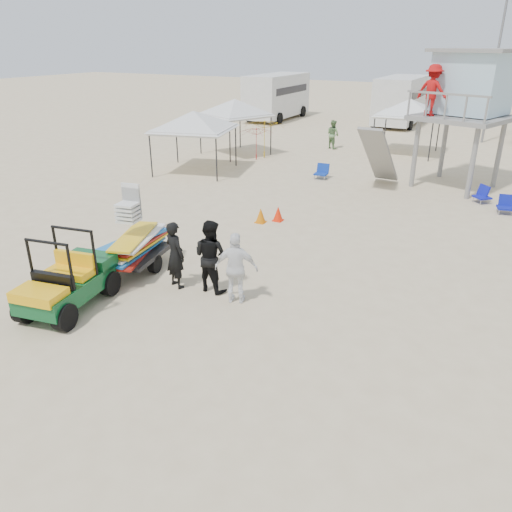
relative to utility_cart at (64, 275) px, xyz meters
The scene contains 21 objects.
ground 3.54m from the utility_cart, 18.02° to the right, with size 140.00×140.00×0.00m, color beige.
utility_cart is the anchor object (origin of this frame).
surf_trailer 2.33m from the utility_cart, 89.89° to the left, with size 1.53×2.39×2.03m.
man_left 2.54m from the utility_cart, 53.21° to the left, with size 0.61×0.40×1.67m, color black.
man_mid 3.29m from the utility_cart, 43.92° to the left, with size 0.86×0.67×1.77m, color black.
man_right 3.81m from the utility_cart, 32.26° to the left, with size 0.99×0.41×1.69m, color white.
lifeguard_tower 16.40m from the utility_cart, 67.89° to the left, with size 4.10×4.10×5.18m.
canopy_white_a 13.06m from the utility_cart, 111.42° to the left, with size 3.84×3.84×3.12m.
canopy_white_b 17.02m from the utility_cart, 107.17° to the left, with size 3.69×3.69×3.23m.
canopy_white_c 20.86m from the utility_cart, 81.93° to the left, with size 3.14×3.14×3.21m.
umbrella_a 15.85m from the utility_cart, 102.45° to the left, with size 1.78×1.81×1.63m, color #B01213.
umbrella_b 16.37m from the utility_cart, 101.34° to the left, with size 2.13×2.18×1.96m, color gold.
cone_near 7.77m from the utility_cart, 77.92° to the left, with size 0.34×0.34×0.50m, color #F72507.
cone_far 7.27m from the utility_cart, 80.54° to the left, with size 0.34×0.34×0.50m, color orange.
beach_chair_a 13.59m from the utility_cart, 86.24° to the left, with size 0.57×0.60×0.64m.
beach_chair_b 14.65m from the utility_cart, 55.39° to the left, with size 0.64×0.69×0.64m.
beach_chair_c 15.05m from the utility_cart, 60.24° to the left, with size 0.73×0.87×0.64m.
rv_far_left 30.23m from the utility_cart, 106.79° to the left, with size 2.64×6.80×3.25m.
rv_mid_left 30.45m from the utility_cart, 89.49° to the left, with size 2.65×6.50×3.25m.
light_pole_left 26.87m from the utility_cart, 76.40° to the left, with size 0.14×0.14×8.00m, color slate.
distant_beachgoers 23.48m from the utility_cart, 78.72° to the left, with size 13.37×7.54×1.85m.
Camera 1 is at (5.12, -5.72, 5.58)m, focal length 35.00 mm.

